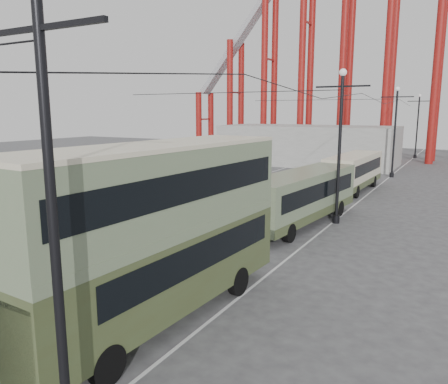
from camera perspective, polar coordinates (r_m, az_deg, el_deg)
The scene contains 11 objects.
ground at distance 16.49m, azimuth -24.85°, elevation -15.12°, with size 160.00×160.00×0.00m, color #444346.
road_markings at distance 31.85m, azimuth 3.92°, elevation -1.94°, with size 12.52×120.00×0.01m.
lamp_post_near at distance 8.76m, azimuth -22.84°, elevation 16.27°, with size 3.20×0.44×10.80m.
lamp_post_mid at distance 27.39m, azimuth 14.85°, elevation 5.59°, with size 3.20×0.44×9.32m.
lamp_post_far at distance 48.97m, azimuth 21.39°, elevation 7.24°, with size 3.20×0.44×9.32m.
lamp_post_distant at distance 70.81m, azimuth 23.93°, elevation 7.85°, with size 3.20×0.44×9.32m.
fairground_shed at distance 58.58m, azimuth 10.90°, elevation 6.05°, with size 22.00×10.00×5.00m, color gray.
double_decker_bus at distance 14.28m, azimuth -8.65°, elevation -4.14°, with size 3.34×11.04×5.85m.
single_decker_green at distance 27.00m, azimuth 10.06°, elevation -0.42°, with size 3.78×11.60×3.22m.
single_decker_cream at distance 39.68m, azimuth 16.57°, elevation 2.71°, with size 2.91×10.21×3.15m.
pedestrian at distance 20.43m, azimuth -5.85°, elevation -6.45°, with size 0.67×0.44×1.84m, color black.
Camera 1 is at (12.38, -8.45, 6.86)m, focal length 35.00 mm.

